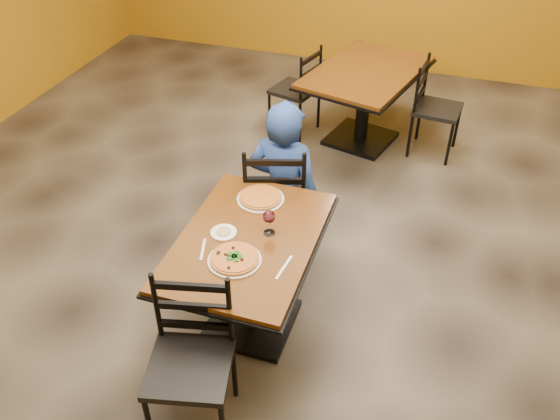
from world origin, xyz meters
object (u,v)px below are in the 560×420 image
(diner, at_px, (284,172))
(side_plate, at_px, (224,233))
(chair_second_right, at_px, (438,110))
(plate_main, at_px, (235,260))
(wine_glass, at_px, (269,221))
(table_main, at_px, (249,262))
(chair_main_near, at_px, (190,368))
(table_second, at_px, (365,89))
(chair_second_left, at_px, (294,90))
(plate_far, at_px, (261,199))
(chair_main_far, at_px, (275,196))
(pizza_far, at_px, (261,197))
(pizza_main, at_px, (234,258))

(diner, xyz_separation_m, side_plate, (-0.07, -1.00, 0.18))
(side_plate, bearing_deg, chair_second_right, 68.31)
(plate_main, distance_m, wine_glass, 0.33)
(table_main, distance_m, chair_main_near, 0.80)
(table_main, height_order, wine_glass, wine_glass)
(table_second, relative_size, chair_second_left, 1.69)
(table_second, relative_size, side_plate, 9.36)
(plate_main, distance_m, plate_far, 0.61)
(table_main, distance_m, side_plate, 0.25)
(chair_main_far, xyz_separation_m, side_plate, (-0.06, -0.81, 0.27))
(table_second, bearing_deg, side_plate, -97.52)
(chair_main_near, xyz_separation_m, wine_glass, (0.14, 0.88, 0.36))
(plate_far, bearing_deg, table_second, 83.61)
(chair_second_left, relative_size, pizza_far, 3.16)
(table_second, distance_m, side_plate, 2.66)
(chair_main_near, xyz_separation_m, pizza_far, (-0.02, 1.19, 0.29))
(pizza_far, bearing_deg, plate_main, -84.42)
(chair_second_right, distance_m, wine_glass, 2.69)
(diner, height_order, wine_glass, diner)
(wine_glass, bearing_deg, table_main, -140.54)
(table_main, xyz_separation_m, plate_main, (0.00, -0.21, 0.20))
(chair_second_right, relative_size, diner, 0.78)
(chair_main_near, height_order, pizza_far, chair_main_near)
(chair_main_near, bearing_deg, diner, 78.43)
(chair_second_left, distance_m, plate_main, 2.90)
(diner, relative_size, pizza_main, 4.08)
(chair_main_far, height_order, chair_second_left, chair_main_far)
(pizza_main, distance_m, plate_far, 0.61)
(table_main, relative_size, pizza_main, 4.33)
(plate_far, relative_size, pizza_far, 1.11)
(table_second, height_order, plate_far, plate_far)
(table_main, distance_m, chair_main_far, 0.81)
(chair_main_far, height_order, plate_main, chair_main_far)
(table_second, height_order, diner, diner)
(chair_second_left, height_order, side_plate, chair_second_left)
(side_plate, bearing_deg, pizza_main, -53.63)
(chair_main_near, distance_m, diner, 1.80)
(pizza_main, xyz_separation_m, side_plate, (-0.16, 0.21, -0.02))
(diner, distance_m, wine_glass, 0.97)
(diner, distance_m, side_plate, 1.02)
(plate_main, bearing_deg, chair_main_near, -93.64)
(chair_second_right, distance_m, pizza_main, 3.00)
(chair_second_left, distance_m, pizza_far, 2.30)
(table_second, height_order, plate_main, plate_main)
(diner, relative_size, side_plate, 7.25)
(wine_glass, bearing_deg, chair_second_right, 72.84)
(chair_main_far, bearing_deg, chair_main_near, 74.57)
(wine_glass, bearing_deg, plate_far, 118.42)
(table_main, relative_size, side_plate, 7.69)
(chair_second_right, bearing_deg, chair_second_left, 95.92)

